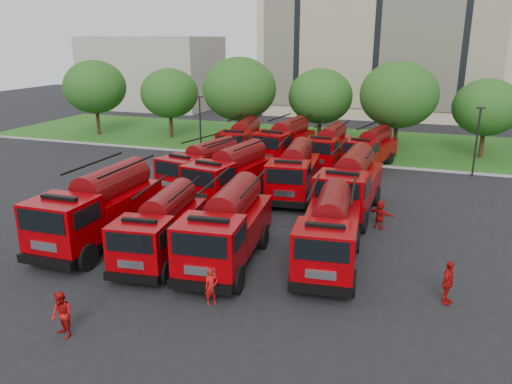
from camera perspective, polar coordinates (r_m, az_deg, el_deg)
ground at (r=25.21m, az=-2.16°, el=-5.70°), size 140.00×140.00×0.00m
lawn at (r=49.35m, az=8.79°, el=5.61°), size 70.00×16.00×0.12m
curb at (r=41.59m, az=6.74°, el=3.54°), size 70.00×0.30×0.14m
apartment_building at (r=69.93m, az=14.47°, el=18.90°), size 30.00×14.18×25.00m
side_building at (r=76.22m, az=-11.67°, el=13.24°), size 18.00×12.00×10.00m
tree_0 at (r=54.59m, az=-17.94°, el=11.36°), size 6.30×6.30×7.70m
tree_1 at (r=51.16m, az=-9.86°, el=11.06°), size 5.71×5.71×6.98m
tree_2 at (r=46.38m, az=-1.92°, el=11.68°), size 6.72×6.72×8.22m
tree_3 at (r=46.89m, az=7.38°, el=10.79°), size 5.88×5.88×7.19m
tree_4 at (r=44.44m, az=16.01°, el=10.63°), size 6.55×6.55×8.01m
tree_5 at (r=45.70m, az=24.86°, el=8.77°), size 5.46×5.46×6.68m
lamp_post_0 at (r=43.55m, az=-6.40°, el=7.96°), size 0.60×0.25×5.11m
lamp_post_1 at (r=39.61m, az=23.94°, el=5.68°), size 0.60×0.25×5.11m
fire_truck_0 at (r=25.70m, az=-17.50°, el=-1.71°), size 2.96×7.99×3.63m
fire_truck_1 at (r=23.31m, az=-10.74°, el=-3.90°), size 3.12×6.94×3.05m
fire_truck_2 at (r=22.42m, az=-3.30°, el=-3.97°), size 3.29×7.70×3.41m
fire_truck_3 at (r=22.31m, az=8.41°, el=-4.51°), size 3.15×7.30×3.23m
fire_truck_4 at (r=33.50m, az=-6.07°, el=2.93°), size 3.91×7.36×3.19m
fire_truck_5 at (r=31.19m, az=-2.91°, el=2.11°), size 3.71×7.73×3.38m
fire_truck_6 at (r=31.96m, az=4.39°, el=2.39°), size 3.22×7.47×3.30m
fire_truck_7 at (r=29.19m, az=10.74°, el=0.94°), size 3.08×7.88×3.55m
fire_truck_8 at (r=41.76m, az=-1.57°, el=5.92°), size 3.09×7.36×3.27m
fire_truck_9 at (r=40.74m, az=3.29°, el=5.74°), size 3.53×7.81×3.44m
fire_truck_10 at (r=39.86m, az=8.27°, el=5.13°), size 2.86×7.07×3.16m
fire_truck_11 at (r=40.08m, az=12.96°, el=4.83°), size 3.78×6.99×3.02m
firefighter_0 at (r=19.76m, az=-5.04°, el=-12.63°), size 0.67×0.67×1.50m
firefighter_1 at (r=18.99m, az=-21.03°, el=-15.16°), size 0.92×0.72×1.67m
firefighter_2 at (r=21.05m, az=20.82°, el=-11.79°), size 0.89×1.16×1.75m
firefighter_3 at (r=20.84m, az=6.72°, el=-10.99°), size 1.31×0.75×1.94m
firefighter_4 at (r=28.33m, az=-2.49°, el=-3.07°), size 1.00×0.82×1.76m
firefighter_5 at (r=27.72m, az=13.87°, el=-4.04°), size 1.56×1.22×1.55m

